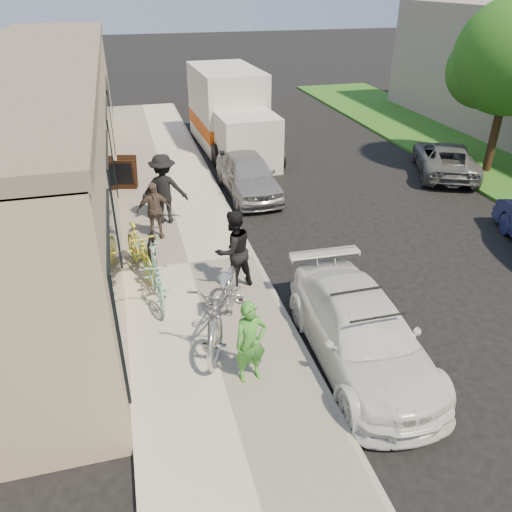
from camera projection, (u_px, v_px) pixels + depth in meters
ground at (315, 331)px, 9.55m from camera, size 120.00×120.00×0.00m
sidewalk at (189, 265)px, 11.60m from camera, size 3.00×34.00×0.15m
curb at (253, 257)px, 11.95m from camera, size 0.12×34.00×0.13m
storefront at (45, 132)px, 14.08m from camera, size 3.60×20.00×4.22m
bike_rack at (152, 253)px, 10.76m from camera, size 0.18×0.67×0.96m
sandwich_board at (126, 173)px, 15.39m from camera, size 0.73×0.73×0.98m
sedan_white at (361, 332)px, 8.56m from camera, size 1.81×4.20×1.24m
sedan_silver at (248, 174)px, 15.35m from camera, size 1.54×3.72×1.26m
moving_truck at (230, 115)px, 19.09m from camera, size 2.47×6.11×2.97m
far_car_gray at (445, 158)px, 16.98m from camera, size 3.25×4.30×1.08m
median_tree at (510, 62)px, 15.58m from camera, size 3.57×3.57×5.47m
tandem_bike at (224, 303)px, 8.91m from camera, size 1.80×2.78×1.38m
woman_rider at (250, 342)px, 7.89m from camera, size 0.58×0.42×1.46m
man_standing at (233, 250)px, 10.27m from camera, size 1.02×0.92×1.74m
cruiser_bike_a at (157, 278)px, 9.94m from camera, size 0.58×1.82×1.08m
cruiser_bike_b at (144, 252)px, 11.10m from camera, size 0.73×1.69×0.86m
cruiser_bike_c at (139, 250)px, 10.95m from camera, size 0.93×1.87×1.08m
bystander_a at (164, 189)px, 13.06m from camera, size 1.33×0.94×1.87m
bystander_b at (154, 211)px, 12.35m from camera, size 0.88×0.43×1.46m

